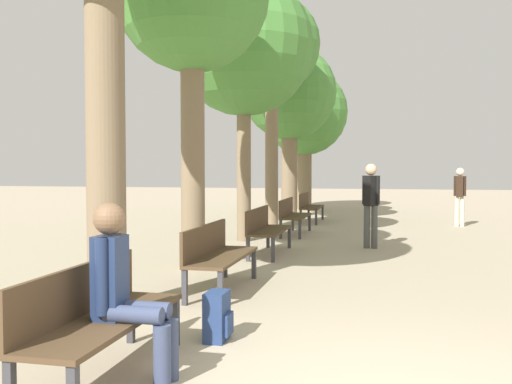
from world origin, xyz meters
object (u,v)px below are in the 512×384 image
at_px(bench_row_1, 216,252).
at_px(bench_row_2, 265,227).
at_px(tree_row_2, 244,47).
at_px(bench_row_3, 292,213).
at_px(tree_row_4, 289,95).
at_px(bench_row_0, 96,312).
at_px(tree_row_5, 305,114).
at_px(pedestrian_near, 371,200).
at_px(bench_row_4, 309,205).
at_px(pedestrian_mid, 460,193).
at_px(tree_row_3, 272,48).
at_px(person_seated, 125,287).
at_px(backpack, 218,317).

distance_m(bench_row_1, bench_row_2, 3.18).
bearing_deg(bench_row_1, tree_row_2, 99.65).
xyz_separation_m(bench_row_3, tree_row_4, (-0.84, 4.73, 3.43)).
relative_size(bench_row_0, tree_row_5, 0.34).
bearing_deg(pedestrian_near, bench_row_1, -113.25).
relative_size(tree_row_4, tree_row_5, 1.03).
bearing_deg(bench_row_0, bench_row_4, 90.00).
relative_size(bench_row_4, tree_row_4, 0.33).
height_order(bench_row_2, tree_row_5, tree_row_5).
bearing_deg(bench_row_0, bench_row_3, 90.00).
bearing_deg(bench_row_2, pedestrian_mid, 55.24).
distance_m(tree_row_3, tree_row_5, 6.68).
relative_size(bench_row_2, bench_row_3, 1.00).
bearing_deg(tree_row_4, bench_row_3, -79.92).
relative_size(bench_row_3, person_seated, 1.36).
bearing_deg(bench_row_4, pedestrian_near, -69.88).
bearing_deg(tree_row_4, tree_row_5, 90.00).
distance_m(bench_row_1, backpack, 2.19).
distance_m(bench_row_0, backpack, 1.30).
xyz_separation_m(tree_row_4, backpack, (1.48, -13.17, -3.72)).
distance_m(bench_row_3, person_seated, 9.54).
distance_m(bench_row_4, person_seated, 12.72).
bearing_deg(tree_row_2, bench_row_0, -84.09).
bearing_deg(bench_row_1, tree_row_3, 95.92).
xyz_separation_m(bench_row_0, bench_row_1, (0.00, 3.18, 0.00)).
bearing_deg(tree_row_3, tree_row_4, 90.00).
height_order(bench_row_0, person_seated, person_seated).
relative_size(tree_row_3, person_seated, 4.65).
bearing_deg(bench_row_2, bench_row_1, -90.00).
bearing_deg(person_seated, tree_row_5, 93.47).
distance_m(bench_row_4, pedestrian_near, 5.50).
height_order(bench_row_1, tree_row_2, tree_row_2).
height_order(bench_row_3, tree_row_4, tree_row_4).
relative_size(tree_row_5, backpack, 11.80).
bearing_deg(pedestrian_near, pedestrian_mid, 64.60).
xyz_separation_m(bench_row_4, pedestrian_near, (1.89, -5.15, 0.45)).
relative_size(bench_row_0, pedestrian_near, 1.08).
bearing_deg(tree_row_3, tree_row_5, 90.00).
bearing_deg(backpack, bench_row_4, 93.13).
bearing_deg(bench_row_0, tree_row_3, 94.26).
distance_m(bench_row_3, bench_row_4, 3.18).
bearing_deg(tree_row_5, tree_row_2, -90.00).
relative_size(bench_row_0, bench_row_4, 1.00).
bearing_deg(bench_row_3, bench_row_2, -90.00).
bearing_deg(tree_row_3, bench_row_1, -84.08).
relative_size(bench_row_2, backpack, 4.00).
distance_m(bench_row_0, tree_row_4, 14.70).
height_order(bench_row_1, bench_row_2, same).
height_order(bench_row_3, pedestrian_near, pedestrian_near).
height_order(bench_row_3, tree_row_2, tree_row_2).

